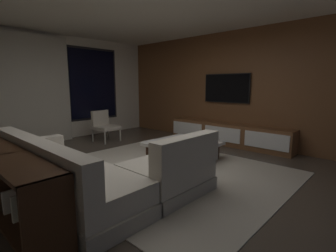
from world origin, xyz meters
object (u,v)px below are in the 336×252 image
at_px(sectional_couch, 94,175).
at_px(console_table_behind_couch, 9,183).
at_px(coffee_table, 183,151).
at_px(accent_chair_near_window, 104,124).
at_px(media_console, 228,134).
at_px(mounted_tv, 227,88).
at_px(book_stack_on_coffee_table, 187,138).

height_order(sectional_couch, console_table_behind_couch, sectional_couch).
distance_m(coffee_table, console_table_behind_couch, 2.92).
distance_m(accent_chair_near_window, console_table_behind_couch, 3.85).
xyz_separation_m(media_console, console_table_behind_couch, (-4.63, -0.05, 0.17)).
distance_m(media_console, mounted_tv, 1.13).
xyz_separation_m(sectional_couch, book_stack_on_coffee_table, (2.17, 0.23, 0.12)).
xyz_separation_m(sectional_couch, accent_chair_near_window, (1.92, 2.74, 0.14)).
relative_size(book_stack_on_coffee_table, accent_chair_near_window, 0.37).
bearing_deg(coffee_table, sectional_couch, -174.84).
distance_m(sectional_couch, accent_chair_near_window, 3.35).
xyz_separation_m(coffee_table, book_stack_on_coffee_table, (0.17, 0.05, 0.22)).
distance_m(book_stack_on_coffee_table, media_console, 1.56).
xyz_separation_m(accent_chair_near_window, console_table_behind_couch, (-2.83, -2.61, -0.01)).
bearing_deg(media_console, accent_chair_near_window, 125.15).
distance_m(coffee_table, accent_chair_near_window, 2.57).
xyz_separation_m(accent_chair_near_window, media_console, (1.80, -2.56, -0.18)).
bearing_deg(coffee_table, mounted_tv, 6.01).
xyz_separation_m(coffee_table, console_table_behind_couch, (-2.91, -0.05, 0.23)).
distance_m(accent_chair_near_window, mounted_tv, 3.21).
bearing_deg(console_table_behind_couch, coffee_table, 1.00).
bearing_deg(coffee_table, accent_chair_near_window, 91.76).
height_order(coffee_table, accent_chair_near_window, accent_chair_near_window).
distance_m(book_stack_on_coffee_table, accent_chair_near_window, 2.53).
xyz_separation_m(book_stack_on_coffee_table, console_table_behind_couch, (-3.08, -0.10, 0.01)).
height_order(coffee_table, media_console, media_console).
bearing_deg(console_table_behind_couch, sectional_couch, -8.05).
xyz_separation_m(sectional_couch, console_table_behind_couch, (-0.91, 0.13, 0.13)).
bearing_deg(accent_chair_near_window, media_console, -54.85).
bearing_deg(book_stack_on_coffee_table, coffee_table, -165.14).
height_order(mounted_tv, console_table_behind_couch, mounted_tv).
xyz_separation_m(book_stack_on_coffee_table, mounted_tv, (1.73, 0.15, 0.94)).
relative_size(book_stack_on_coffee_table, console_table_behind_couch, 0.14).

